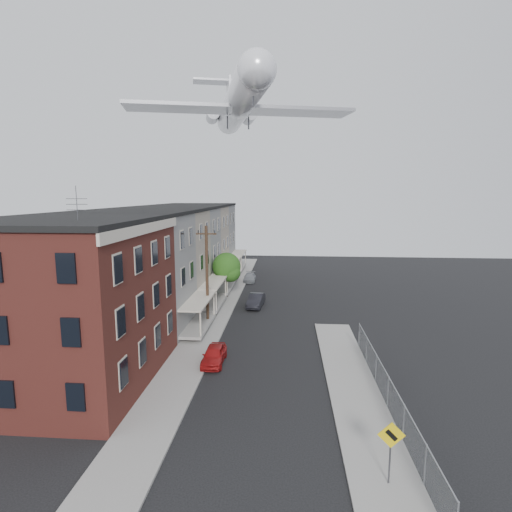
{
  "coord_description": "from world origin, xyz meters",
  "views": [
    {
      "loc": [
        1.38,
        -15.93,
        11.68
      ],
      "look_at": [
        -0.44,
        7.29,
        8.08
      ],
      "focal_mm": 28.0,
      "sensor_mm": 36.0,
      "label": 1
    }
  ],
  "objects": [
    {
      "name": "warning_sign",
      "position": [
        5.6,
        -1.03,
        1.88
      ],
      "size": [
        1.1,
        0.11,
        2.8
      ],
      "color": "#515156",
      "rests_on": "ground"
    },
    {
      "name": "row_house_a",
      "position": [
        -11.96,
        16.5,
        5.13
      ],
      "size": [
        11.98,
        7.0,
        10.3
      ],
      "color": "slate",
      "rests_on": "ground"
    },
    {
      "name": "row_house_e",
      "position": [
        -11.96,
        44.5,
        5.13
      ],
      "size": [
        11.98,
        7.0,
        10.3
      ],
      "color": "slate",
      "rests_on": "ground"
    },
    {
      "name": "row_house_b",
      "position": [
        -11.96,
        23.5,
        5.13
      ],
      "size": [
        11.98,
        7.0,
        10.3
      ],
      "color": "#756B5D",
      "rests_on": "ground"
    },
    {
      "name": "car_near",
      "position": [
        -3.6,
        10.16,
        0.62
      ],
      "size": [
        1.46,
        3.63,
        1.24
      ],
      "primitive_type": "imported",
      "rotation": [
        0.0,
        0.0,
        -0.0
      ],
      "color": "#A71515",
      "rests_on": "ground"
    },
    {
      "name": "car_mid",
      "position": [
        -1.8,
        24.55,
        0.68
      ],
      "size": [
        1.84,
        4.23,
        1.35
      ],
      "primitive_type": "imported",
      "rotation": [
        0.0,
        0.0,
        -0.1
      ],
      "color": "black",
      "rests_on": "ground"
    },
    {
      "name": "curb_left",
      "position": [
        -4.05,
        24.0,
        0.07
      ],
      "size": [
        0.15,
        62.0,
        0.14
      ],
      "primitive_type": "cube",
      "color": "gray",
      "rests_on": "ground"
    },
    {
      "name": "curb_right",
      "position": [
        4.05,
        6.0,
        0.07
      ],
      "size": [
        0.15,
        26.0,
        0.14
      ],
      "primitive_type": "cube",
      "color": "gray",
      "rests_on": "ground"
    },
    {
      "name": "chainlink_fence",
      "position": [
        7.0,
        5.0,
        1.0
      ],
      "size": [
        0.06,
        18.06,
        1.9
      ],
      "color": "gray",
      "rests_on": "ground"
    },
    {
      "name": "utility_pole",
      "position": [
        -5.6,
        18.0,
        4.67
      ],
      "size": [
        1.8,
        0.26,
        9.0
      ],
      "color": "black",
      "rests_on": "ground"
    },
    {
      "name": "row_house_c",
      "position": [
        -11.96,
        30.5,
        5.13
      ],
      "size": [
        11.98,
        7.0,
        10.3
      ],
      "color": "slate",
      "rests_on": "ground"
    },
    {
      "name": "ground",
      "position": [
        0.0,
        0.0,
        0.0
      ],
      "size": [
        120.0,
        120.0,
        0.0
      ],
      "primitive_type": "plane",
      "color": "black",
      "rests_on": "ground"
    },
    {
      "name": "street_tree",
      "position": [
        -5.27,
        27.92,
        3.45
      ],
      "size": [
        3.22,
        3.2,
        5.2
      ],
      "color": "black",
      "rests_on": "ground"
    },
    {
      "name": "car_far",
      "position": [
        -3.6,
        36.73,
        0.55
      ],
      "size": [
        1.62,
        3.83,
        1.1
      ],
      "primitive_type": "imported",
      "rotation": [
        0.0,
        0.0,
        0.02
      ],
      "color": "gray",
      "rests_on": "ground"
    },
    {
      "name": "airplane",
      "position": [
        -3.85,
        27.22,
        21.0
      ],
      "size": [
        22.83,
        26.1,
        7.51
      ],
      "color": "white",
      "rests_on": "ground"
    },
    {
      "name": "sidewalk_left",
      "position": [
        -5.5,
        24.0,
        0.06
      ],
      "size": [
        3.0,
        62.0,
        0.12
      ],
      "primitive_type": "cube",
      "color": "gray",
      "rests_on": "ground"
    },
    {
      "name": "corner_building",
      "position": [
        -12.0,
        7.0,
        5.16
      ],
      "size": [
        10.31,
        12.3,
        12.15
      ],
      "color": "#381412",
      "rests_on": "ground"
    },
    {
      "name": "sidewalk_right",
      "position": [
        5.5,
        6.0,
        0.06
      ],
      "size": [
        3.0,
        26.0,
        0.12
      ],
      "primitive_type": "cube",
      "color": "gray",
      "rests_on": "ground"
    },
    {
      "name": "row_house_d",
      "position": [
        -11.96,
        37.5,
        5.13
      ],
      "size": [
        11.98,
        7.0,
        10.3
      ],
      "color": "#756B5D",
      "rests_on": "ground"
    }
  ]
}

